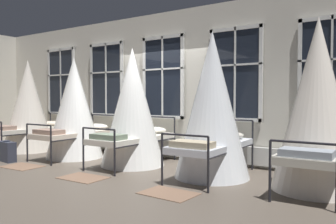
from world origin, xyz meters
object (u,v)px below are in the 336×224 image
(cot_fifth, at_px, (317,106))
(cot_third, at_px, (133,108))
(cot_first, at_px, (29,107))
(suitcase_dark, at_px, (7,151))
(cot_fourth, at_px, (212,107))
(cot_second, at_px, (74,109))

(cot_fifth, bearing_deg, cot_third, 90.14)
(cot_first, height_order, cot_third, cot_third)
(cot_third, relative_size, cot_fifth, 0.93)
(cot_fifth, height_order, suitcase_dark, cot_fifth)
(cot_third, bearing_deg, suitcase_dark, 115.96)
(cot_fourth, distance_m, cot_fifth, 1.72)
(cot_fourth, xyz_separation_m, cot_fifth, (1.72, 0.08, 0.02))
(cot_third, bearing_deg, cot_second, 91.20)
(cot_second, height_order, suitcase_dark, cot_second)
(cot_first, distance_m, cot_fourth, 5.46)
(cot_first, distance_m, cot_fifth, 7.18)
(cot_third, bearing_deg, cot_fifth, -89.06)
(cot_second, height_order, cot_third, cot_third)
(cot_fourth, relative_size, cot_fifth, 0.98)
(cot_fourth, relative_size, suitcase_dark, 4.43)
(cot_fifth, bearing_deg, cot_second, 90.23)
(cot_second, bearing_deg, cot_fourth, -90.74)
(cot_second, xyz_separation_m, cot_fifth, (5.34, 0.03, 0.12))
(cot_first, xyz_separation_m, suitcase_dark, (1.00, -1.25, -0.95))
(cot_first, bearing_deg, cot_fourth, -89.48)
(cot_third, height_order, suitcase_dark, cot_third)
(cot_first, height_order, cot_fifth, cot_fifth)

